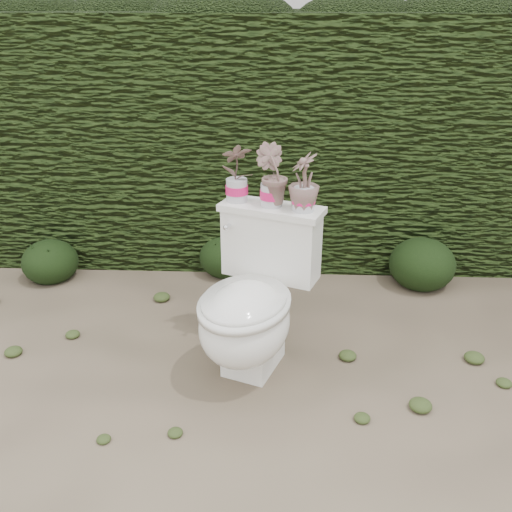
{
  "coord_description": "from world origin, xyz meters",
  "views": [
    {
      "loc": [
        0.3,
        -2.3,
        1.7
      ],
      "look_at": [
        0.19,
        0.18,
        0.55
      ],
      "focal_mm": 40.0,
      "sensor_mm": 36.0,
      "label": 1
    }
  ],
  "objects_px": {
    "potted_plant_left": "(237,174)",
    "potted_plant_right": "(304,184)",
    "toilet": "(252,305)",
    "potted_plant_center": "(272,177)"
  },
  "relations": [
    {
      "from": "toilet",
      "to": "potted_plant_center",
      "type": "bearing_deg",
      "value": 90.45
    },
    {
      "from": "toilet",
      "to": "potted_plant_center",
      "type": "xyz_separation_m",
      "value": [
        0.08,
        0.22,
        0.56
      ]
    },
    {
      "from": "potted_plant_left",
      "to": "potted_plant_right",
      "type": "height_order",
      "value": "potted_plant_left"
    },
    {
      "from": "toilet",
      "to": "potted_plant_right",
      "type": "bearing_deg",
      "value": 56.52
    },
    {
      "from": "potted_plant_center",
      "to": "potted_plant_right",
      "type": "height_order",
      "value": "potted_plant_center"
    },
    {
      "from": "potted_plant_right",
      "to": "potted_plant_left",
      "type": "bearing_deg",
      "value": -119.18
    },
    {
      "from": "toilet",
      "to": "potted_plant_right",
      "type": "height_order",
      "value": "potted_plant_right"
    },
    {
      "from": "potted_plant_center",
      "to": "potted_plant_right",
      "type": "relative_size",
      "value": 1.09
    },
    {
      "from": "potted_plant_left",
      "to": "potted_plant_right",
      "type": "bearing_deg",
      "value": 139.36
    },
    {
      "from": "toilet",
      "to": "potted_plant_right",
      "type": "distance_m",
      "value": 0.62
    }
  ]
}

